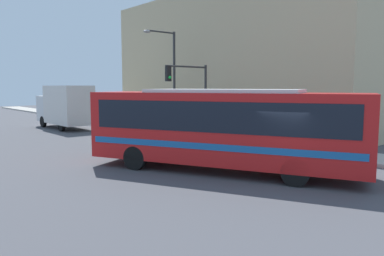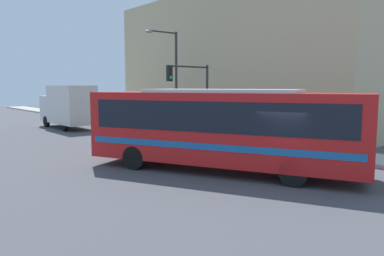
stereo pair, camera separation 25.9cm
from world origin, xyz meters
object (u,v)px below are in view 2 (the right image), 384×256
delivery_truck (68,106)px  traffic_light_pole (193,87)px  fire_hydrant (307,143)px  street_lamp (172,72)px  city_bus (222,125)px  pedestrian_near_corner (165,117)px  parking_meter (228,126)px  pedestrian_mid_block (223,121)px

delivery_truck → traffic_light_pole: traffic_light_pole is taller
fire_hydrant → street_lamp: street_lamp is taller
city_bus → traffic_light_pole: size_ratio=2.40×
traffic_light_pole → street_lamp: 3.63m
traffic_light_pole → street_lamp: bearing=73.9°
delivery_truck → fire_hydrant: bearing=-76.4°
street_lamp → pedestrian_near_corner: size_ratio=4.25×
fire_hydrant → parking_meter: (0.00, 5.39, 0.45)m
pedestrian_near_corner → pedestrian_mid_block: 6.38m
delivery_truck → pedestrian_near_corner: delivery_truck is taller
city_bus → parking_meter: 8.00m
city_bus → fire_hydrant: bearing=-25.3°
parking_meter → pedestrian_mid_block: bearing=56.9°
fire_hydrant → pedestrian_mid_block: bearing=82.6°
city_bus → pedestrian_near_corner: 14.78m
city_bus → delivery_truck: bearing=60.7°
traffic_light_pole → street_lamp: (0.96, 3.35, 1.01)m
fire_hydrant → parking_meter: bearing=90.0°
delivery_truck → pedestrian_mid_block: delivery_truck is taller
parking_meter → street_lamp: street_lamp is taller
delivery_truck → traffic_light_pole: 11.83m
pedestrian_mid_block → delivery_truck: bearing=114.3°
delivery_truck → pedestrian_near_corner: (5.45, -5.55, -0.82)m
traffic_light_pole → pedestrian_mid_block: 3.03m
parking_meter → pedestrian_mid_block: pedestrian_mid_block is taller
street_lamp → pedestrian_near_corner: street_lamp is taller
parking_meter → traffic_light_pole: bearing=117.4°
parking_meter → delivery_truck: bearing=108.8°
delivery_truck → pedestrian_mid_block: bearing=-65.7°
fire_hydrant → pedestrian_near_corner: bearing=85.9°
city_bus → pedestrian_near_corner: city_bus is taller
traffic_light_pole → fire_hydrant: bearing=-81.8°
fire_hydrant → street_lamp: bearing=90.6°
city_bus → pedestrian_near_corner: bearing=37.4°
city_bus → fire_hydrant: (5.87, -0.02, -1.32)m
delivery_truck → street_lamp: street_lamp is taller
city_bus → pedestrian_mid_block: size_ratio=5.97×
pedestrian_near_corner → pedestrian_mid_block: bearing=-90.5°
city_bus → street_lamp: bearing=36.7°
pedestrian_mid_block → parking_meter: bearing=-123.1°
city_bus → parking_meter: size_ratio=8.98×
city_bus → pedestrian_mid_block: 9.55m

